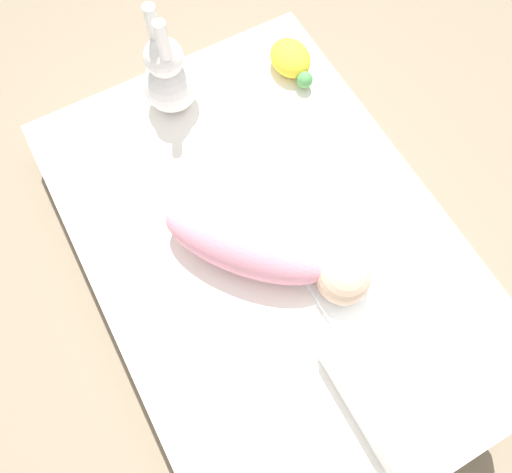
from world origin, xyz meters
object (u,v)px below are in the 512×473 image
(swaddled_baby, at_px, (263,248))
(pillow, at_px, (421,385))
(turtle_plush, at_px, (291,60))
(bunny_plush, at_px, (168,77))

(swaddled_baby, xyz_separation_m, pillow, (0.45, 0.16, -0.03))
(swaddled_baby, bearing_deg, turtle_plush, 102.62)
(pillow, xyz_separation_m, bunny_plush, (-1.00, -0.15, 0.07))
(pillow, relative_size, bunny_plush, 1.04)
(turtle_plush, bearing_deg, swaddled_baby, -37.12)
(swaddled_baby, relative_size, pillow, 1.40)
(swaddled_baby, relative_size, turtle_plush, 2.66)
(pillow, bearing_deg, bunny_plush, -171.69)
(pillow, xyz_separation_m, turtle_plush, (-0.94, 0.22, -0.00))
(swaddled_baby, distance_m, turtle_plush, 0.62)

